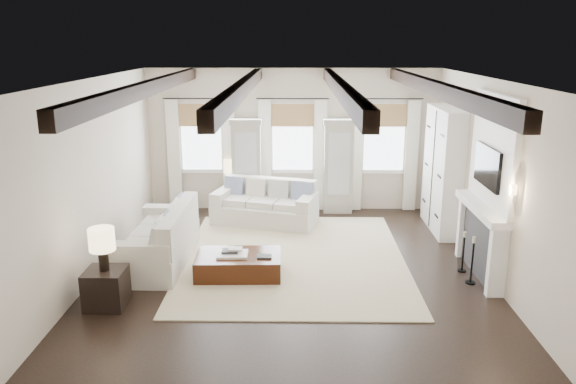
{
  "coord_description": "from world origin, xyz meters",
  "views": [
    {
      "loc": [
        0.07,
        -8.75,
        3.81
      ],
      "look_at": [
        -0.07,
        0.98,
        1.15
      ],
      "focal_mm": 35.0,
      "sensor_mm": 36.0,
      "label": 1
    }
  ],
  "objects_px": {
    "ottoman": "(239,265)",
    "side_table_back": "(232,197)",
    "side_table_front": "(106,288)",
    "sofa_back": "(266,206)",
    "sofa_left": "(161,240)"
  },
  "relations": [
    {
      "from": "side_table_front",
      "to": "sofa_back",
      "type": "bearing_deg",
      "value": 61.51
    },
    {
      "from": "sofa_back",
      "to": "side_table_back",
      "type": "distance_m",
      "value": 1.25
    },
    {
      "from": "sofa_back",
      "to": "ottoman",
      "type": "height_order",
      "value": "sofa_back"
    },
    {
      "from": "ottoman",
      "to": "side_table_front",
      "type": "distance_m",
      "value": 2.16
    },
    {
      "from": "sofa_left",
      "to": "side_table_back",
      "type": "distance_m",
      "value": 3.31
    },
    {
      "from": "sofa_back",
      "to": "side_table_front",
      "type": "xyz_separation_m",
      "value": [
        -2.14,
        -3.93,
        -0.08
      ]
    },
    {
      "from": "sofa_back",
      "to": "ottoman",
      "type": "xyz_separation_m",
      "value": [
        -0.3,
        -2.8,
        -0.18
      ]
    },
    {
      "from": "ottoman",
      "to": "side_table_back",
      "type": "xyz_separation_m",
      "value": [
        -0.52,
        3.74,
        0.11
      ]
    },
    {
      "from": "sofa_left",
      "to": "ottoman",
      "type": "bearing_deg",
      "value": -21.38
    },
    {
      "from": "sofa_back",
      "to": "side_table_back",
      "type": "xyz_separation_m",
      "value": [
        -0.82,
        0.94,
        -0.07
      ]
    },
    {
      "from": "sofa_back",
      "to": "ottoman",
      "type": "distance_m",
      "value": 2.82
    },
    {
      "from": "sofa_left",
      "to": "side_table_front",
      "type": "distance_m",
      "value": 1.74
    },
    {
      "from": "sofa_left",
      "to": "sofa_back",
      "type": "bearing_deg",
      "value": 52.81
    },
    {
      "from": "ottoman",
      "to": "side_table_front",
      "type": "relative_size",
      "value": 2.45
    },
    {
      "from": "side_table_front",
      "to": "side_table_back",
      "type": "bearing_deg",
      "value": 74.94
    }
  ]
}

